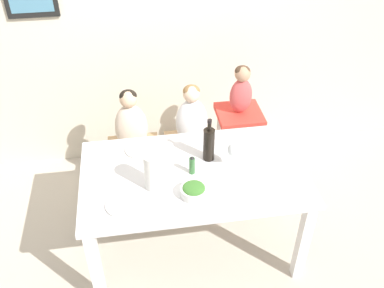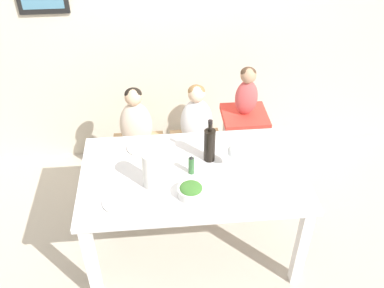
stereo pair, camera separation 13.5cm
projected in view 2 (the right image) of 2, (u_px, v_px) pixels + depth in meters
The scene contains 16 objects.
ground_plane at pixel (193, 244), 3.24m from camera, with size 14.00×14.00×0.00m, color #BCB2A3.
wall_back at pixel (178, 11), 3.38m from camera, with size 10.00×0.09×2.70m.
dining_table at pixel (193, 183), 2.86m from camera, with size 1.47×0.87×0.73m.
chair_far_left at pixel (139, 153), 3.50m from camera, with size 0.41×0.41×0.45m.
chair_far_center at pixel (196, 150), 3.54m from camera, with size 0.41×0.41×0.45m.
chair_right_highchair at pixel (243, 130), 3.45m from camera, with size 0.35×0.35×0.72m.
person_child_left at pixel (136, 120), 3.30m from camera, with size 0.25×0.15×0.53m.
person_child_center at pixel (196, 117), 3.34m from camera, with size 0.25×0.15×0.53m.
person_baby_right at pixel (247, 90), 3.23m from camera, with size 0.18×0.12×0.40m.
wine_bottle at pixel (210, 144), 2.83m from camera, with size 0.08×0.08×0.32m.
paper_towel_roll at pixel (152, 170), 2.62m from camera, with size 0.12×0.12×0.25m.
wine_glass_near at pixel (234, 152), 2.75m from camera, with size 0.08×0.08×0.19m.
salad_bowl_large at pixel (191, 190), 2.60m from camera, with size 0.16×0.16×0.08m.
dinner_plate_front_left at pixel (119, 202), 2.57m from camera, with size 0.20×0.20×0.01m.
dinner_plate_back_left at pixel (142, 148), 2.99m from camera, with size 0.20×0.20×0.01m.
condiment_bottle_hot_sauce at pixel (191, 165), 2.75m from camera, with size 0.04×0.04×0.14m.
Camera 2 is at (-0.20, -2.10, 2.58)m, focal length 40.00 mm.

